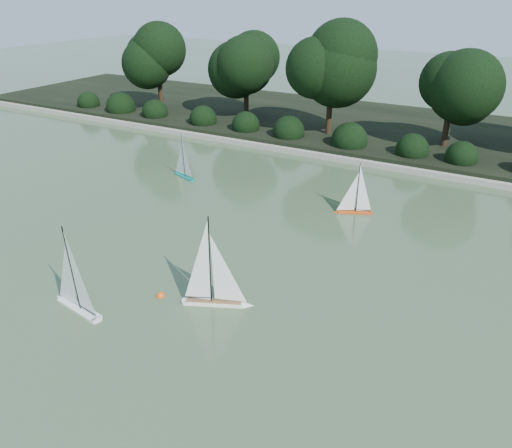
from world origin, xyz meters
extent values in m
plane|color=#32482B|center=(0.00, 0.00, 0.00)|extent=(80.00, 80.00, 0.00)
cube|color=gray|center=(0.00, 9.00, 0.09)|extent=(40.00, 0.35, 0.18)
cube|color=black|center=(0.00, 13.00, 0.15)|extent=(40.00, 8.00, 0.30)
cylinder|color=black|center=(-11.00, 11.20, 0.76)|extent=(0.20, 0.20, 1.51)
sphere|color=black|center=(-11.00, 11.20, 2.58)|extent=(2.38, 2.38, 2.38)
cylinder|color=black|center=(-7.00, 11.80, 0.68)|extent=(0.20, 0.20, 1.37)
sphere|color=black|center=(-7.00, 11.80, 2.38)|extent=(2.24, 2.24, 2.24)
cylinder|color=black|center=(-3.00, 10.90, 0.83)|extent=(0.20, 0.20, 1.66)
sphere|color=black|center=(-3.00, 10.90, 2.85)|extent=(2.66, 2.66, 2.66)
cylinder|color=black|center=(1.00, 11.40, 0.63)|extent=(0.20, 0.20, 1.26)
sphere|color=black|center=(1.00, 11.40, 2.21)|extent=(2.10, 2.10, 2.10)
sphere|color=black|center=(-14.00, 9.90, 0.45)|extent=(1.10, 1.10, 1.10)
sphere|color=black|center=(-12.00, 9.90, 0.45)|extent=(1.10, 1.10, 1.10)
sphere|color=black|center=(-10.00, 9.90, 0.45)|extent=(1.10, 1.10, 1.10)
sphere|color=black|center=(-8.00, 9.90, 0.45)|extent=(1.10, 1.10, 1.10)
sphere|color=black|center=(-6.00, 9.90, 0.45)|extent=(1.10, 1.10, 1.10)
sphere|color=black|center=(-4.00, 9.90, 0.45)|extent=(1.10, 1.10, 1.10)
sphere|color=black|center=(-2.00, 9.90, 0.45)|extent=(1.10, 1.10, 1.10)
sphere|color=black|center=(0.00, 9.90, 0.45)|extent=(1.10, 1.10, 1.10)
sphere|color=black|center=(2.00, 9.90, 0.45)|extent=(1.10, 1.10, 1.10)
cube|color=white|center=(-2.87, -1.18, 0.05)|extent=(1.08, 0.38, 0.11)
cone|color=white|center=(-3.48, -1.08, 0.05)|extent=(0.24, 0.24, 0.21)
cylinder|color=white|center=(-2.34, -1.26, 0.05)|extent=(0.15, 0.15, 0.11)
cylinder|color=black|center=(-2.82, -1.19, 0.93)|extent=(0.02, 0.02, 1.65)
cylinder|color=black|center=(-2.59, -1.22, 0.17)|extent=(0.49, 0.09, 0.02)
cube|color=white|center=(-0.86, 0.16, 0.05)|extent=(1.07, 0.64, 0.11)
cone|color=white|center=(-0.29, 0.42, 0.05)|extent=(0.28, 0.28, 0.22)
cylinder|color=white|center=(-1.36, -0.06, 0.05)|extent=(0.17, 0.17, 0.11)
cube|color=olive|center=(-0.86, 0.16, 0.11)|extent=(0.97, 0.55, 0.01)
cylinder|color=black|center=(-0.91, 0.14, 0.94)|extent=(0.03, 0.03, 1.67)
cylinder|color=black|center=(-1.13, 0.04, 0.17)|extent=(0.46, 0.22, 0.02)
cube|color=#DC4711|center=(0.02, 5.25, 0.04)|extent=(0.82, 0.49, 0.08)
cone|color=#DC4711|center=(-0.42, 5.05, 0.04)|extent=(0.22, 0.22, 0.16)
cylinder|color=#DC4711|center=(0.39, 5.42, 0.04)|extent=(0.13, 0.13, 0.08)
cylinder|color=black|center=(0.05, 5.26, 0.72)|extent=(0.02, 0.02, 1.28)
cylinder|color=black|center=(0.22, 5.34, 0.13)|extent=(0.35, 0.17, 0.01)
cube|color=#047B6E|center=(-5.32, 5.24, 0.04)|extent=(0.85, 0.44, 0.08)
cone|color=#047B6E|center=(-5.79, 5.41, 0.04)|extent=(0.22, 0.22, 0.17)
cylinder|color=#047B6E|center=(-4.93, 5.10, 0.04)|extent=(0.13, 0.13, 0.08)
cylinder|color=black|center=(-5.28, 5.23, 0.74)|extent=(0.02, 0.02, 1.31)
cylinder|color=black|center=(-5.11, 5.17, 0.14)|extent=(0.37, 0.14, 0.01)
sphere|color=#F2500C|center=(-1.88, -0.13, 0.00)|extent=(0.17, 0.17, 0.17)
camera|label=1|loc=(3.50, -6.05, 5.25)|focal=35.00mm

